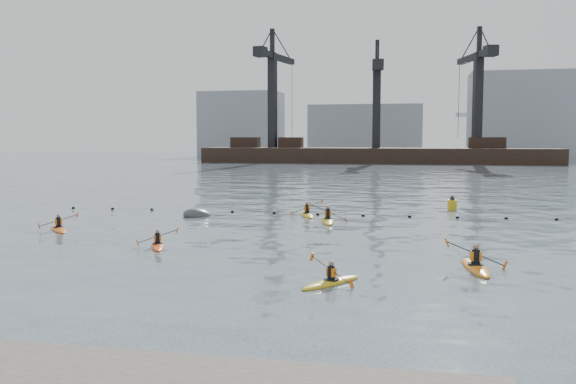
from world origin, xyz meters
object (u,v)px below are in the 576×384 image
at_px(kayaker_0, 158,245).
at_px(nav_buoy, 452,204).
at_px(kayaker_2, 59,228).
at_px(kayaker_4, 476,266).
at_px(kayaker_1, 331,281).
at_px(mooring_buoy, 198,216).
at_px(kayaker_3, 328,220).
at_px(kayaker_5, 307,214).

bearing_deg(kayaker_0, nav_buoy, 27.21).
height_order(kayaker_2, kayaker_4, kayaker_4).
bearing_deg(kayaker_1, mooring_buoy, 157.79).
distance_m(kayaker_3, nav_buoy, 11.34).
relative_size(kayaker_3, kayaker_5, 1.09).
bearing_deg(kayaker_1, kayaker_5, 136.81).
height_order(kayaker_5, mooring_buoy, kayaker_5).
xyz_separation_m(kayaker_1, kayaker_5, (-3.98, 18.50, 0.01)).
xyz_separation_m(kayaker_1, kayaker_3, (-2.24, 15.87, 0.02)).
height_order(kayaker_2, mooring_buoy, kayaker_2).
bearing_deg(kayaker_3, kayaker_2, -166.67).
relative_size(kayaker_4, kayaker_5, 1.09).
bearing_deg(mooring_buoy, kayaker_1, -56.89).
bearing_deg(kayaker_0, kayaker_3, 32.36).
bearing_deg(kayaker_1, nav_buoy, 111.39).
height_order(kayaker_3, mooring_buoy, kayaker_3).
bearing_deg(kayaker_0, kayaker_2, 129.09).
height_order(kayaker_0, kayaker_2, kayaker_2).
height_order(kayaker_3, nav_buoy, kayaker_3).
bearing_deg(kayaker_5, kayaker_2, -163.95).
xyz_separation_m(kayaker_1, kayaker_4, (5.23, 3.53, 0.02)).
distance_m(kayaker_0, kayaker_1, 10.63).
xyz_separation_m(kayaker_0, kayaker_3, (6.73, 10.15, 0.02)).
distance_m(kayaker_1, kayaker_2, 19.04).
distance_m(kayaker_2, mooring_buoy, 9.15).
distance_m(kayaker_1, kayaker_4, 6.31).
xyz_separation_m(kayaker_3, mooring_buoy, (-8.72, 0.92, -0.11)).
relative_size(kayaker_1, nav_buoy, 2.27).
xyz_separation_m(kayaker_0, kayaker_2, (-7.53, 3.80, 0.01)).
bearing_deg(nav_buoy, kayaker_2, -146.84).
distance_m(kayaker_5, nav_buoy, 11.10).
bearing_deg(kayaker_4, nav_buoy, -98.81).
bearing_deg(kayaker_0, kayaker_4, -32.87).
bearing_deg(kayaker_2, kayaker_3, -15.68).
height_order(kayaker_3, kayaker_5, kayaker_3).
height_order(kayaker_1, kayaker_5, kayaker_5).
bearing_deg(kayaker_3, kayaker_1, -92.68).
relative_size(kayaker_2, kayaker_4, 0.79).
bearing_deg(nav_buoy, kayaker_1, -103.29).
xyz_separation_m(kayaker_1, mooring_buoy, (-10.95, 16.79, -0.09)).
bearing_deg(nav_buoy, kayaker_4, -91.22).
bearing_deg(kayaker_4, kayaker_2, -22.99).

